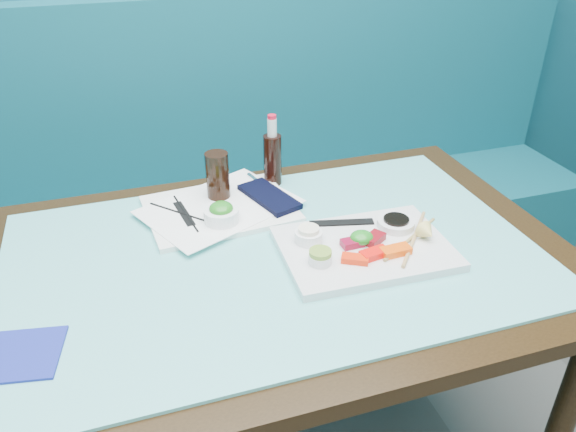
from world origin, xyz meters
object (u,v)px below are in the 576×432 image
object	(u,v)px
seaweed_bowl	(222,215)
cola_bottle_body	(273,160)
booth_bench	(213,218)
sashimi_plate	(365,248)
blue_napkin	(23,355)
serving_tray	(220,209)
cola_glass	(218,176)
dining_table	(274,284)

from	to	relation	value
seaweed_bowl	cola_bottle_body	bearing A→B (deg)	44.96
booth_bench	sashimi_plate	bearing A→B (deg)	-77.22
sashimi_plate	blue_napkin	bearing A→B (deg)	-169.36
serving_tray	blue_napkin	bearing A→B (deg)	-142.89
seaweed_bowl	cola_bottle_body	size ratio (longest dim) A/B	0.61
blue_napkin	cola_glass	bearing A→B (deg)	44.76
sashimi_plate	seaweed_bowl	xyz separation A→B (m)	(-0.29, 0.21, 0.02)
dining_table	seaweed_bowl	size ratio (longest dim) A/B	15.78
cola_glass	dining_table	bearing A→B (deg)	-76.40
cola_glass	seaweed_bowl	bearing A→B (deg)	-98.75
serving_tray	cola_glass	world-z (taller)	cola_glass
serving_tray	seaweed_bowl	xyz separation A→B (m)	(-0.01, -0.07, 0.02)
booth_bench	blue_napkin	size ratio (longest dim) A/B	22.10
cola_bottle_body	blue_napkin	distance (m)	0.82
booth_bench	blue_napkin	bearing A→B (deg)	-117.71
serving_tray	seaweed_bowl	distance (m)	0.08
serving_tray	cola_glass	bearing A→B (deg)	75.06
booth_bench	cola_glass	distance (m)	0.72
dining_table	booth_bench	bearing A→B (deg)	90.00
seaweed_bowl	blue_napkin	world-z (taller)	seaweed_bowl
dining_table	cola_bottle_body	bearing A→B (deg)	73.74
blue_napkin	serving_tray	bearing A→B (deg)	41.74
serving_tray	booth_bench	bearing A→B (deg)	77.97
booth_bench	dining_table	xyz separation A→B (m)	(0.00, -0.84, 0.29)
dining_table	sashimi_plate	size ratio (longest dim) A/B	3.60
dining_table	sashimi_plate	bearing A→B (deg)	-16.25
dining_table	cola_glass	xyz separation A→B (m)	(-0.07, 0.29, 0.17)
serving_tray	cola_bottle_body	distance (m)	0.22
cola_glass	cola_bottle_body	xyz separation A→B (m)	(0.17, 0.06, -0.01)
cola_glass	cola_bottle_body	world-z (taller)	cola_bottle_body
dining_table	blue_napkin	world-z (taller)	blue_napkin
serving_tray	dining_table	bearing A→B (deg)	-75.69
dining_table	serving_tray	bearing A→B (deg)	108.94
booth_bench	cola_bottle_body	world-z (taller)	booth_bench
booth_bench	cola_bottle_body	xyz separation A→B (m)	(0.10, -0.49, 0.46)
seaweed_bowl	cola_bottle_body	world-z (taller)	cola_bottle_body
booth_bench	cola_bottle_body	distance (m)	0.68
sashimi_plate	cola_glass	xyz separation A→B (m)	(-0.27, 0.34, 0.07)
serving_tray	blue_napkin	distance (m)	0.61
sashimi_plate	serving_tray	bearing A→B (deg)	136.11
seaweed_bowl	serving_tray	bearing A→B (deg)	82.41
booth_bench	seaweed_bowl	world-z (taller)	booth_bench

